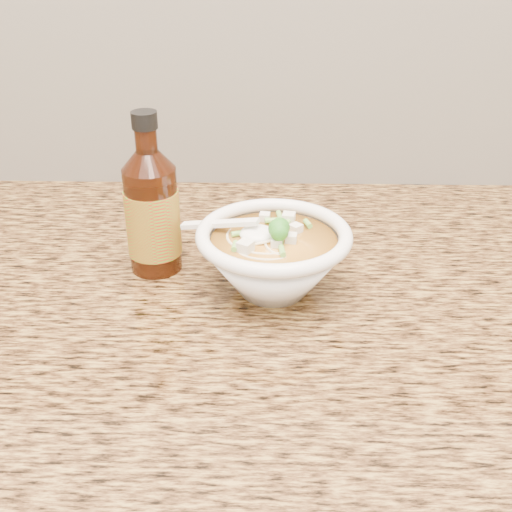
{
  "coord_description": "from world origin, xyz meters",
  "views": [
    {
      "loc": [
        0.01,
        1.02,
        1.3
      ],
      "look_at": [
        -0.01,
        1.66,
        0.95
      ],
      "focal_mm": 45.0,
      "sensor_mm": 36.0,
      "label": 1
    }
  ],
  "objects": [
    {
      "name": "counter_slab",
      "position": [
        0.0,
        1.68,
        0.88
      ],
      "size": [
        4.0,
        0.68,
        0.04
      ],
      "primitive_type": "cube",
      "color": "olive",
      "rests_on": "cabinet"
    },
    {
      "name": "soup_bowl",
      "position": [
        0.01,
        1.66,
        0.94
      ],
      "size": [
        0.2,
        0.18,
        0.1
      ],
      "rotation": [
        0.0,
        0.0,
        -0.06
      ],
      "color": "white",
      "rests_on": "counter_slab"
    },
    {
      "name": "hot_sauce_bottle",
      "position": [
        -0.13,
        1.71,
        0.97
      ],
      "size": [
        0.08,
        0.08,
        0.2
      ],
      "rotation": [
        0.0,
        0.0,
        -0.32
      ],
      "color": "#3F1708",
      "rests_on": "counter_slab"
    }
  ]
}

